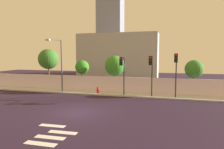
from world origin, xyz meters
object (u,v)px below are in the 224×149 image
Objects in this scene: traffic_light_left at (176,66)px; roadside_tree_midleft at (82,67)px; traffic_light_center at (122,68)px; street_lamp_curbside at (60,60)px; traffic_light_right at (151,67)px; roadside_tree_rightmost at (194,69)px; roadside_tree_leftmost at (48,59)px; roadside_tree_midright at (115,66)px; fire_hydrant at (98,90)px.

traffic_light_left reaches higher than roadside_tree_midleft.
traffic_light_center is 0.67× the size of street_lamp_curbside.
traffic_light_right is 1.08× the size of roadside_tree_rightmost.
roadside_tree_leftmost is at bearing 168.42° from traffic_light_left.
roadside_tree_leftmost reaches higher than roadside_tree_midright.
roadside_tree_rightmost is (2.16, 3.51, -0.53)m from traffic_light_left.
street_lamp_curbside reaches higher than roadside_tree_midleft.
roadside_tree_midright is (-1.78, 3.56, -0.01)m from traffic_light_center.
traffic_light_right is (-2.48, -0.35, -0.15)m from traffic_light_left.
roadside_tree_leftmost is (-3.60, 3.16, 0.07)m from street_lamp_curbside.
traffic_light_center is 3.98m from roadside_tree_midright.
traffic_light_left is 17.51m from roadside_tree_leftmost.
roadside_tree_midleft is at bearing 180.00° from roadside_tree_rightmost.
traffic_light_center is (-5.61, -0.05, -0.26)m from traffic_light_left.
fire_hydrant is (-3.11, 0.63, -2.70)m from traffic_light_center.
traffic_light_right reaches higher than roadside_tree_rightmost.
roadside_tree_midright is (1.32, 2.94, 2.69)m from fire_hydrant.
traffic_light_center is 5.54× the size of fire_hydrant.
street_lamp_curbside is at bearing -41.31° from roadside_tree_leftmost.
traffic_light_center is at bearing -29.21° from roadside_tree_midleft.
street_lamp_curbside is 8.24× the size of fire_hydrant.
roadside_tree_midleft is (1.56, 3.16, -1.00)m from street_lamp_curbside.
fire_hydrant is at bearing -19.21° from roadside_tree_leftmost.
roadside_tree_midright is at bearing 0.00° from roadside_tree_midleft.
traffic_light_right is 0.80× the size of roadside_tree_leftmost.
traffic_light_center reaches higher than roadside_tree_rightmost.
roadside_tree_leftmost is at bearing -180.00° from roadside_tree_midright.
roadside_tree_midright is at bearing 0.00° from roadside_tree_leftmost.
roadside_tree_midleft is (-3.26, 2.94, 2.42)m from fire_hydrant.
roadside_tree_rightmost is at bearing 24.64° from traffic_light_center.
roadside_tree_midright is at bearing 116.62° from traffic_light_center.
roadside_tree_midright reaches higher than roadside_tree_midleft.
street_lamp_curbside is at bearing -168.60° from roadside_tree_rightmost.
street_lamp_curbside is (-13.54, 0.35, 0.46)m from traffic_light_left.
roadside_tree_leftmost reaches higher than roadside_tree_midleft.
traffic_light_center is 1.05× the size of roadside_tree_rightmost.
street_lamp_curbside is at bearing -116.22° from roadside_tree_midleft.
fire_hydrant is at bearing 168.60° from traffic_light_center.
traffic_light_right is (3.14, -0.30, 0.11)m from traffic_light_center.
roadside_tree_rightmost is at bearing 58.46° from traffic_light_left.
roadside_tree_midright is (9.74, 0.00, -0.80)m from roadside_tree_leftmost.
roadside_tree_midleft reaches higher than fire_hydrant.
roadside_tree_midleft is at bearing 138.03° from fire_hydrant.
roadside_tree_midright reaches higher than traffic_light_center.
roadside_tree_leftmost is 9.78m from roadside_tree_midright.
roadside_tree_rightmost reaches higher than fire_hydrant.
traffic_light_right is 15.18m from roadside_tree_leftmost.
traffic_light_right is at bearing -140.15° from roadside_tree_rightmost.
traffic_light_right is at bearing -22.12° from roadside_tree_midleft.
street_lamp_curbside is at bearing -152.75° from roadside_tree_midright.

